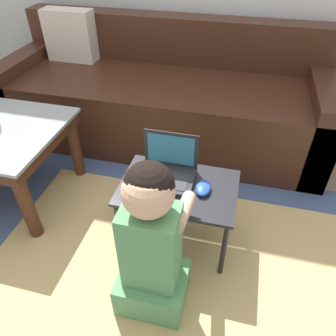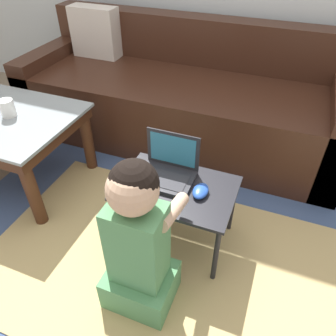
% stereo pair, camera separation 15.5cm
% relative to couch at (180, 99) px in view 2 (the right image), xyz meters
% --- Properties ---
extents(ground_plane, '(16.00, 16.00, 0.00)m').
position_rel_couch_xyz_m(ground_plane, '(0.21, -1.19, -0.29)').
color(ground_plane, '#7F705B').
extents(area_rug, '(2.45, 1.54, 0.01)m').
position_rel_couch_xyz_m(area_rug, '(0.34, -1.17, -0.29)').
color(area_rug, '#3D517A').
rests_on(area_rug, ground_plane).
extents(couch, '(2.25, 0.84, 0.83)m').
position_rel_couch_xyz_m(couch, '(0.00, 0.00, 0.00)').
color(couch, '#381E14').
rests_on(couch, ground_plane).
extents(laptop_desk, '(0.55, 0.38, 0.37)m').
position_rel_couch_xyz_m(laptop_desk, '(0.34, -0.99, 0.03)').
color(laptop_desk, black).
rests_on(laptop_desk, ground_plane).
extents(laptop, '(0.27, 0.20, 0.21)m').
position_rel_couch_xyz_m(laptop, '(0.27, -0.94, 0.11)').
color(laptop, '#232328').
rests_on(laptop, laptop_desk).
extents(computer_mouse, '(0.07, 0.11, 0.03)m').
position_rel_couch_xyz_m(computer_mouse, '(0.45, -0.99, 0.09)').
color(computer_mouse, '#234CB2').
rests_on(computer_mouse, laptop_desk).
extents(person_seated, '(0.29, 0.37, 0.77)m').
position_rel_couch_xyz_m(person_seated, '(0.31, -1.35, 0.08)').
color(person_seated, '#518E5B').
rests_on(person_seated, ground_plane).
extents(cup_on_table, '(0.08, 0.08, 0.10)m').
position_rel_couch_xyz_m(cup_on_table, '(-0.71, -0.88, 0.23)').
color(cup_on_table, white).
rests_on(cup_on_table, coffee_table).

